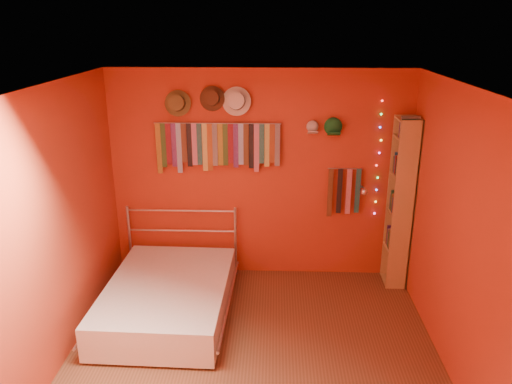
# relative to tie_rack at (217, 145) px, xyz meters

# --- Properties ---
(ground) EXTENTS (3.50, 3.50, 0.00)m
(ground) POSITION_rel_tie_rack_xyz_m (0.49, -1.68, -1.64)
(ground) COLOR brown
(ground) RESTS_ON ground
(back_wall) EXTENTS (3.50, 0.02, 2.50)m
(back_wall) POSITION_rel_tie_rack_xyz_m (0.49, 0.07, -0.39)
(back_wall) COLOR #A83E1B
(back_wall) RESTS_ON ground
(right_wall) EXTENTS (0.02, 3.50, 2.50)m
(right_wall) POSITION_rel_tie_rack_xyz_m (2.24, -1.68, -0.39)
(right_wall) COLOR #A83E1B
(right_wall) RESTS_ON ground
(left_wall) EXTENTS (0.02, 3.50, 2.50)m
(left_wall) POSITION_rel_tie_rack_xyz_m (-1.26, -1.68, -0.39)
(left_wall) COLOR #A83E1B
(left_wall) RESTS_ON ground
(ceiling) EXTENTS (3.50, 3.50, 0.02)m
(ceiling) POSITION_rel_tie_rack_xyz_m (0.49, -1.68, 0.86)
(ceiling) COLOR white
(ceiling) RESTS_ON back_wall
(tie_rack) EXTENTS (1.45, 0.03, 0.60)m
(tie_rack) POSITION_rel_tie_rack_xyz_m (0.00, 0.00, 0.00)
(tie_rack) COLOR #BBBBC0
(tie_rack) RESTS_ON back_wall
(small_tie_rack) EXTENTS (0.40, 0.03, 0.60)m
(small_tie_rack) POSITION_rel_tie_rack_xyz_m (1.48, 0.00, -0.53)
(small_tie_rack) COLOR #BBBBC0
(small_tie_rack) RESTS_ON back_wall
(fedora_olive) EXTENTS (0.29, 0.16, 0.29)m
(fedora_olive) POSITION_rel_tie_rack_xyz_m (-0.43, -0.03, 0.48)
(fedora_olive) COLOR brown
(fedora_olive) RESTS_ON back_wall
(fedora_brown) EXTENTS (0.28, 0.15, 0.28)m
(fedora_brown) POSITION_rel_tie_rack_xyz_m (-0.04, -0.03, 0.53)
(fedora_brown) COLOR #4E2E1B
(fedora_brown) RESTS_ON back_wall
(fedora_white) EXTENTS (0.32, 0.18, 0.32)m
(fedora_white) POSITION_rel_tie_rack_xyz_m (0.23, -0.04, 0.51)
(fedora_white) COLOR silver
(fedora_white) RESTS_ON back_wall
(cap_white) EXTENTS (0.16, 0.20, 0.16)m
(cap_white) POSITION_rel_tie_rack_xyz_m (1.09, 0.01, 0.21)
(cap_white) COLOR silver
(cap_white) RESTS_ON back_wall
(cap_green) EXTENTS (0.19, 0.24, 0.19)m
(cap_green) POSITION_rel_tie_rack_xyz_m (1.32, 0.01, 0.22)
(cap_green) COLOR #186E2D
(cap_green) RESTS_ON back_wall
(fairy_lights) EXTENTS (0.05, 0.02, 1.36)m
(fairy_lights) POSITION_rel_tie_rack_xyz_m (1.86, 0.03, -0.16)
(fairy_lights) COLOR #FF3333
(fairy_lights) RESTS_ON back_wall
(reading_lamp) EXTENTS (0.08, 0.33, 0.10)m
(reading_lamp) POSITION_rel_tie_rack_xyz_m (1.68, -0.19, -0.48)
(reading_lamp) COLOR #BBBBC0
(reading_lamp) RESTS_ON back_wall
(bookshelf) EXTENTS (0.25, 0.34, 2.00)m
(bookshelf) POSITION_rel_tie_rack_xyz_m (2.15, -0.15, -0.62)
(bookshelf) COLOR tan
(bookshelf) RESTS_ON ground
(bed) EXTENTS (1.38, 1.85, 0.88)m
(bed) POSITION_rel_tie_rack_xyz_m (-0.45, -0.96, -1.43)
(bed) COLOR #BBBBC0
(bed) RESTS_ON ground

